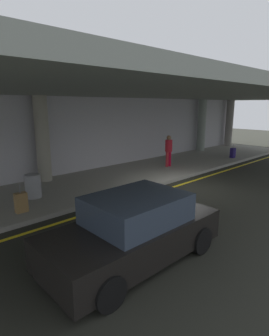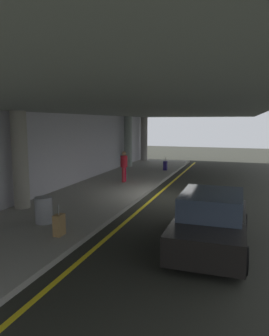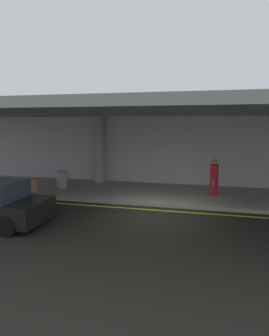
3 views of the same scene
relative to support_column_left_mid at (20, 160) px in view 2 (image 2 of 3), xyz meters
name	(u,v)px [view 2 (image 2 of 3)]	position (x,y,z in m)	size (l,w,h in m)	color
ground_plane	(167,197)	(4.00, -4.74, -1.97)	(60.00, 60.00, 0.00)	black
sidewalk	(104,191)	(4.00, -1.64, -1.90)	(26.00, 4.20, 0.15)	gray
lane_stripe_yellow	(155,196)	(4.00, -4.19, -1.97)	(26.00, 0.14, 0.01)	yellow
support_column_left_mid	(20,160)	(0.00, 0.00, 0.00)	(0.58, 0.58, 3.65)	gray
support_column_center	(128,142)	(12.00, 0.00, 0.00)	(0.58, 0.58, 3.65)	gray
support_column_right_mid	(144,139)	(16.00, 0.00, 0.00)	(0.58, 0.58, 3.65)	gray
ceiling_overhang	(113,110)	(4.00, -2.14, 1.97)	(28.00, 13.20, 0.30)	gray
terminal_back_wall	(62,152)	(4.00, 0.61, -0.07)	(26.00, 0.30, 3.80)	#ADAAB1
car_black	(211,222)	(-1.30, -7.15, -1.26)	(4.10, 1.92, 1.50)	black
traveler_with_luggage	(124,164)	(6.18, -1.85, -0.86)	(0.38, 0.38, 1.68)	maroon
suitcase_upright_primary	(165,166)	(11.10, -3.00, -1.51)	(0.36, 0.22, 0.90)	#1E1554
suitcase_upright_secondary	(59,225)	(-2.20, -2.97, -1.51)	(0.36, 0.22, 0.90)	olive
trash_bin_steel	(44,210)	(-1.34, -1.87, -1.40)	(0.56, 0.56, 0.85)	gray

